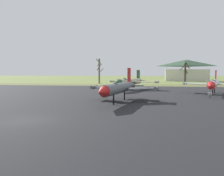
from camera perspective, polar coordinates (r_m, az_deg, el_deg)
ground_plane at (r=18.81m, az=-20.67°, el=-7.77°), size 600.00×600.00×0.00m
asphalt_apron at (r=35.12m, az=-6.32°, el=-2.24°), size 78.69×58.98×0.05m
grass_verge_strip at (r=69.90m, az=1.30°, el=0.76°), size 138.69×12.00×0.06m
jet_fighter_front_left at (r=28.00m, az=1.79°, el=0.02°), size 9.25×13.40×4.44m
jet_fighter_front_right at (r=41.91m, az=24.24°, el=0.97°), size 10.64×13.40×4.24m
info_placard_front_right at (r=35.35m, az=23.48°, el=-1.58°), size 0.61×0.35×0.93m
jet_fighter_rear_center at (r=48.10m, az=4.45°, el=1.68°), size 11.12×14.01×4.43m
info_placard_rear_center at (r=41.07m, az=0.67°, el=-0.63°), size 0.59×0.29×0.84m
bare_tree_far_left at (r=80.03m, az=-3.23°, el=4.47°), size 2.67×2.72×8.81m
bare_tree_left_of_center at (r=76.99m, az=17.99°, el=3.77°), size 3.11×3.18×7.64m
visitor_building at (r=114.64m, az=18.17°, el=4.23°), size 21.03×12.96×10.18m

